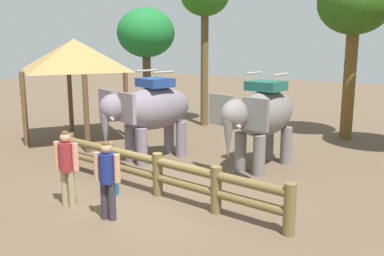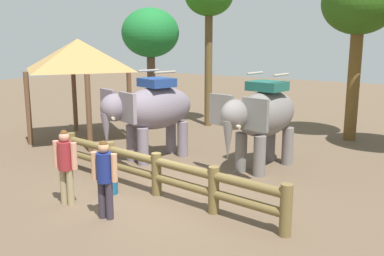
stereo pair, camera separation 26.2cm
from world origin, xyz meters
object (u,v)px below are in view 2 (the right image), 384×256
object	(u,v)px
elephant_center	(262,116)
tree_deep_back	(150,34)
thatched_shelter	(78,56)
tourist_woman_in_black	(66,162)
tourist_man_in_blue	(105,174)
tree_far_left	(209,0)
tree_far_right	(359,7)
log_fence	(156,171)
elephant_near_left	(152,110)
feed_bucket	(110,184)

from	to	relation	value
elephant_center	tree_deep_back	world-z (taller)	tree_deep_back
thatched_shelter	tree_deep_back	bearing A→B (deg)	93.31
elephant_center	tourist_woman_in_black	bearing A→B (deg)	-116.55
tourist_man_in_blue	thatched_shelter	distance (m)	7.86
elephant_center	thatched_shelter	xyz separation A→B (m)	(-7.12, -0.35, 1.55)
tree_far_left	tourist_man_in_blue	bearing A→B (deg)	-70.11
tree_far_right	log_fence	bearing A→B (deg)	-105.24
elephant_near_left	tree_far_right	world-z (taller)	tree_far_right
elephant_center	tree_deep_back	bearing A→B (deg)	151.17
tree_far_right	feed_bucket	distance (m)	10.81
tree_far_right	feed_bucket	bearing A→B (deg)	-110.02
tourist_woman_in_black	feed_bucket	world-z (taller)	tourist_woman_in_black
log_fence	tree_far_left	xyz separation A→B (m)	(-3.51, 7.98, 4.67)
tree_far_left	elephant_near_left	bearing A→B (deg)	-75.66
elephant_center	feed_bucket	distance (m)	4.67
elephant_near_left	tree_far_left	bearing A→B (deg)	104.34
thatched_shelter	tree_far_left	bearing A→B (deg)	64.03
log_fence	tourist_man_in_blue	world-z (taller)	tourist_man_in_blue
elephant_near_left	tree_far_left	world-z (taller)	tree_far_left
tourist_woman_in_black	tree_far_right	world-z (taller)	tree_far_right
feed_bucket	tree_far_right	bearing A→B (deg)	69.98
elephant_center	tree_far_right	world-z (taller)	tree_far_right
elephant_center	elephant_near_left	bearing A→B (deg)	-163.58
tourist_man_in_blue	thatched_shelter	xyz separation A→B (m)	(-5.93, 4.70, 2.13)
tourist_man_in_blue	thatched_shelter	world-z (taller)	thatched_shelter
tree_far_left	feed_bucket	size ratio (longest dim) A/B	12.94
thatched_shelter	tree_far_right	bearing A→B (deg)	34.21
elephant_near_left	log_fence	bearing A→B (deg)	-48.89
elephant_center	tree_far_right	xyz separation A→B (m)	(1.16, 5.28, 3.26)
elephant_near_left	tourist_man_in_blue	xyz separation A→B (m)	(2.07, -4.09, -0.58)
elephant_near_left	tree_deep_back	bearing A→B (deg)	129.32
tree_far_right	feed_bucket	size ratio (longest dim) A/B	12.44
log_fence	thatched_shelter	world-z (taller)	thatched_shelter
elephant_near_left	elephant_center	bearing A→B (deg)	16.42
tree_far_right	feed_bucket	world-z (taller)	tree_far_right
elephant_near_left	thatched_shelter	world-z (taller)	thatched_shelter
tourist_woman_in_black	thatched_shelter	size ratio (longest dim) A/B	0.43
feed_bucket	thatched_shelter	bearing A→B (deg)	144.18
feed_bucket	tree_far_left	bearing A→B (deg)	106.34
tree_far_left	tree_deep_back	world-z (taller)	tree_far_left
tourist_man_in_blue	feed_bucket	world-z (taller)	tourist_man_in_blue
tourist_man_in_blue	tree_far_right	world-z (taller)	tree_far_right
thatched_shelter	tree_deep_back	xyz separation A→B (m)	(-0.26, 4.41, 0.78)
thatched_shelter	tree_far_left	xyz separation A→B (m)	(2.43, 4.99, 2.16)
tourist_woman_in_black	thatched_shelter	bearing A→B (deg)	135.05
log_fence	elephant_center	world-z (taller)	elephant_center
tree_deep_back	feed_bucket	size ratio (longest dim) A/B	10.32
tourist_man_in_blue	tree_far_right	distance (m)	11.27
elephant_center	thatched_shelter	bearing A→B (deg)	-177.18
elephant_near_left	tree_far_left	size ratio (longest dim) A/B	0.52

